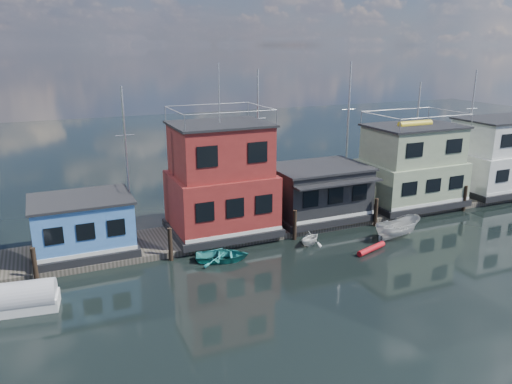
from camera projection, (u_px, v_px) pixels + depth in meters
name	position (u px, v px, depth m)	size (l,w,h in m)	color
ground	(428.00, 283.00, 29.16)	(160.00, 160.00, 0.00)	black
dock	(323.00, 218.00, 39.65)	(48.00, 5.00, 0.40)	#595147
houseboat_blue	(83.00, 225.00, 32.18)	(6.40, 4.90, 3.66)	black
houseboat_red	(221.00, 181.00, 35.29)	(7.40, 5.90, 11.86)	black
houseboat_dark	(318.00, 192.00, 38.82)	(7.40, 6.10, 4.06)	black
houseboat_green	(411.00, 167.00, 41.97)	(8.40, 5.90, 7.03)	black
houseboat_white	(498.00, 157.00, 45.80)	(8.40, 5.90, 6.66)	black
pilings	(339.00, 218.00, 36.81)	(42.28, 0.28, 2.20)	#2D2116
background_masts	(336.00, 135.00, 45.24)	(36.40, 0.16, 12.00)	silver
red_kayak	(371.00, 249.00, 33.56)	(0.39, 0.39, 2.69)	red
dinghy_white	(310.00, 238.00, 34.60)	(1.72, 1.99, 1.05)	white
tarp_runabout	(16.00, 300.00, 25.94)	(4.36, 2.21, 1.69)	silver
motorboat	(397.00, 228.00, 35.73)	(1.47, 3.90, 1.51)	silver
dinghy_teal	(222.00, 256.00, 32.08)	(2.46, 3.45, 0.71)	teal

